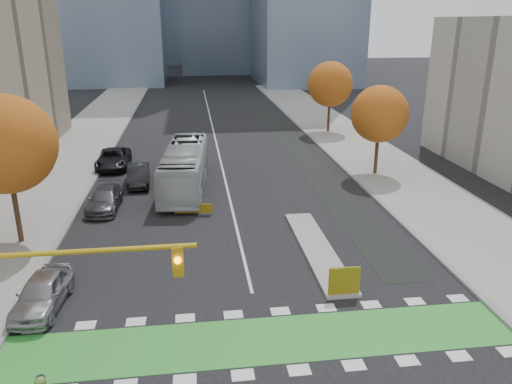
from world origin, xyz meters
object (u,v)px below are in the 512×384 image
object	(u,v)px
hazard_board	(344,281)
tree_east_far	(330,84)
parked_car_c	(105,199)
parked_car_d	(113,159)
bus	(185,167)
tree_west	(5,144)
traffic_signal_west	(14,288)
parked_car_b	(138,175)
tree_east_near	(380,114)
parked_car_a	(42,293)

from	to	relation	value
hazard_board	tree_east_far	xyz separation A→B (m)	(8.50, 33.80, 4.44)
tree_east_far	parked_car_c	bearing A→B (deg)	-134.42
tree_east_far	parked_car_c	distance (m)	29.96
parked_car_d	bus	bearing A→B (deg)	-46.97
tree_west	traffic_signal_west	size ratio (longest dim) A/B	0.96
traffic_signal_west	parked_car_b	distance (m)	22.65
hazard_board	tree_west	world-z (taller)	tree_west
tree_east_near	parked_car_b	size ratio (longest dim) A/B	1.57
tree_east_near	parked_car_b	distance (m)	18.95
hazard_board	bus	distance (m)	17.82
traffic_signal_west	parked_car_a	size ratio (longest dim) A/B	1.97
tree_east_near	parked_car_a	xyz separation A→B (m)	(-21.00, -17.00, -4.13)
traffic_signal_west	parked_car_d	bearing A→B (deg)	92.24
parked_car_c	traffic_signal_west	bearing A→B (deg)	-87.53
tree_west	bus	xyz separation A→B (m)	(9.00, 8.56, -4.01)
tree_east_far	parked_car_a	distance (m)	39.64
parked_car_c	parked_car_d	size ratio (longest dim) A/B	0.85
parked_car_b	parked_car_d	xyz separation A→B (m)	(-2.50, 5.00, 0.02)
parked_car_a	parked_car_d	world-z (taller)	parked_car_d
hazard_board	bus	bearing A→B (deg)	113.16
traffic_signal_west	bus	distance (m)	21.78
hazard_board	parked_car_c	xyz separation A→B (m)	(-12.22, 12.65, -0.12)
hazard_board	bus	size ratio (longest dim) A/B	0.12
tree_west	parked_car_b	distance (m)	12.29
parked_car_b	parked_car_c	size ratio (longest dim) A/B	0.96
tree_west	tree_east_far	bearing A→B (deg)	46.70
hazard_board	parked_car_c	world-z (taller)	hazard_board
parked_car_c	parked_car_d	world-z (taller)	parked_car_d
tree_west	parked_car_c	size ratio (longest dim) A/B	1.75
tree_east_far	parked_car_d	distance (m)	24.63
parked_car_a	tree_east_far	bearing A→B (deg)	61.54
bus	tree_east_far	bearing A→B (deg)	53.40
traffic_signal_west	hazard_board	bearing A→B (deg)	21.55
parked_car_d	tree_west	bearing A→B (deg)	-102.04
tree_west	hazard_board	bearing A→B (deg)	-25.99
parked_car_b	parked_car_c	world-z (taller)	parked_car_b
tree_east_near	traffic_signal_west	xyz separation A→B (m)	(-19.93, -22.51, -0.83)
parked_car_c	parked_car_a	bearing A→B (deg)	-92.25
parked_car_b	tree_east_near	bearing A→B (deg)	-3.39
bus	parked_car_c	distance (m)	6.47
parked_car_b	traffic_signal_west	bearing A→B (deg)	-97.50
bus	parked_car_d	xyz separation A→B (m)	(-6.00, 6.29, -0.85)
tree_west	tree_east_near	world-z (taller)	tree_west
traffic_signal_west	parked_car_d	size ratio (longest dim) A/B	1.55
hazard_board	parked_car_d	distance (m)	26.12
parked_car_d	tree_east_near	bearing A→B (deg)	-13.64
bus	parked_car_c	xyz separation A→B (m)	(-5.22, -3.71, -0.93)
traffic_signal_west	bus	world-z (taller)	traffic_signal_west
tree_east_near	hazard_board	bearing A→B (deg)	-114.20
hazard_board	tree_west	size ratio (longest dim) A/B	0.17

